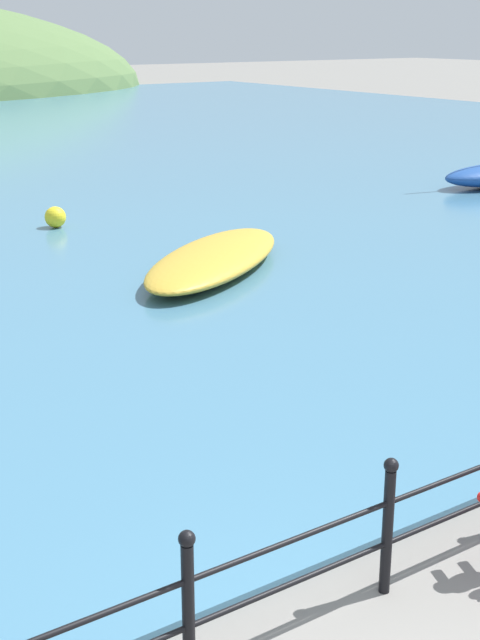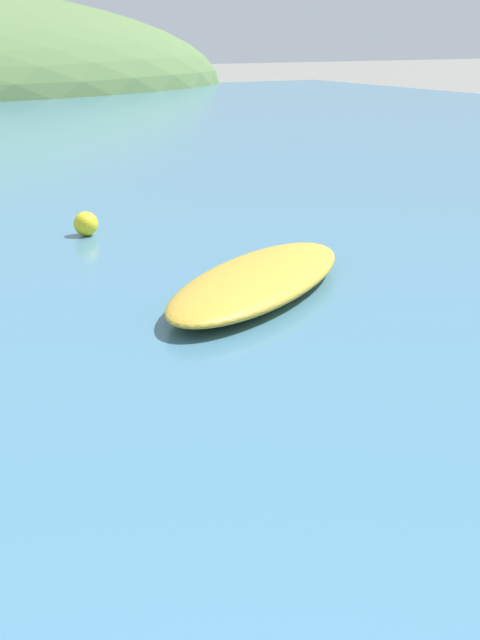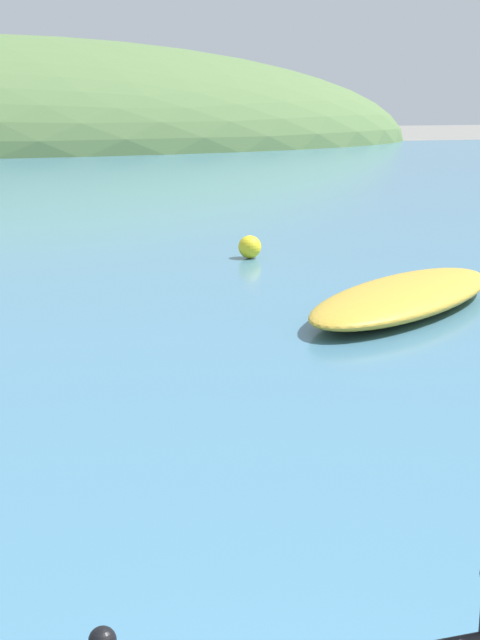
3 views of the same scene
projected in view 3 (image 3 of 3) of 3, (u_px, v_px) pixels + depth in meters
The scene contains 3 objects.
water at pixel (4, 191), 32.53m from camera, with size 80.00×60.00×0.10m, color teal.
boat_red_dinghy at pixel (405, 296), 14.02m from camera, with size 5.06×4.38×0.44m.
mooring_buoy at pixel (250, 247), 18.50m from camera, with size 0.48×0.48×0.48m, color yellow.
Camera 3 is at (-1.14, -1.81, 3.35)m, focal length 50.00 mm.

